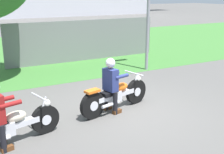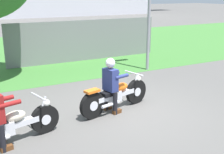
# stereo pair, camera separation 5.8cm
# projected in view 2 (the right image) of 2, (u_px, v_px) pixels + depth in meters

# --- Properties ---
(ground) EXTENTS (120.00, 120.00, 0.00)m
(ground) POSITION_uv_depth(u_px,v_px,m) (126.00, 112.00, 7.36)
(ground) COLOR #565451
(grass_verge) EXTENTS (60.00, 12.00, 0.01)m
(grass_verge) POSITION_uv_depth(u_px,v_px,m) (39.00, 51.00, 15.01)
(grass_verge) COLOR #3D7533
(grass_verge) RESTS_ON ground
(motorcycle_lead) EXTENTS (2.16, 0.81, 0.90)m
(motorcycle_lead) POSITION_uv_depth(u_px,v_px,m) (116.00, 95.00, 7.34)
(motorcycle_lead) COLOR black
(motorcycle_lead) RESTS_ON ground
(rider_lead) EXTENTS (0.62, 0.55, 1.42)m
(rider_lead) POSITION_uv_depth(u_px,v_px,m) (111.00, 81.00, 7.11)
(rider_lead) COLOR black
(rider_lead) RESTS_ON ground
(motorcycle_follow) EXTENTS (2.25, 0.84, 0.88)m
(motorcycle_follow) POSITION_uv_depth(u_px,v_px,m) (8.00, 127.00, 5.64)
(motorcycle_follow) COLOR black
(motorcycle_follow) RESTS_ON ground
(fence_segment) EXTENTS (7.00, 0.06, 1.80)m
(fence_segment) POSITION_uv_depth(u_px,v_px,m) (86.00, 40.00, 12.75)
(fence_segment) COLOR slate
(fence_segment) RESTS_ON ground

